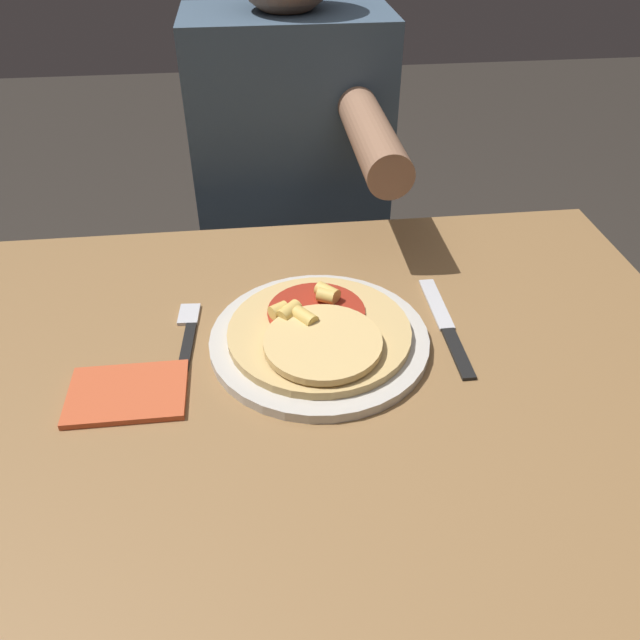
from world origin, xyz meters
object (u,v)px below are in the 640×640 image
fork (187,337)px  pizza (320,332)px  plate (320,340)px  person_diner (293,182)px  dining_table (323,439)px  knife (446,327)px

fork → pizza: bearing=-11.3°
plate → person_diner: size_ratio=0.24×
plate → person_diner: 0.57m
dining_table → knife: 0.23m
pizza → knife: 0.18m
plate → pizza: size_ratio=1.20×
pizza → knife: bearing=5.7°
fork → knife: size_ratio=0.80×
dining_table → pizza: 0.16m
dining_table → person_diner: bearing=89.1°
knife → pizza: bearing=-174.3°
person_diner → plate: bearing=-90.9°
knife → plate: bearing=-175.8°
dining_table → knife: knife is taller
pizza → fork: size_ratio=1.37×
person_diner → knife: bearing=-73.3°
plate → person_diner: bearing=89.1°
dining_table → plate: (0.00, 0.05, 0.14)m
pizza → person_diner: (0.01, 0.58, -0.06)m
knife → person_diner: (-0.17, 0.56, -0.04)m
pizza → fork: bearing=168.7°
dining_table → knife: (0.18, 0.06, 0.14)m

